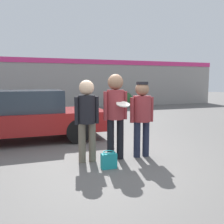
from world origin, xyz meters
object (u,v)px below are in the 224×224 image
person_left (87,114)px  shrub (125,99)px  person_right (142,112)px  handbag (109,160)px  parked_car_near (20,116)px  person_middle_with_frisbee (116,108)px

person_left → shrub: (5.18, 10.39, -0.53)m
person_left → person_right: 1.24m
shrub → handbag: (-4.89, -10.92, -0.33)m
person_right → parked_car_near: person_right is taller
person_left → parked_car_near: size_ratio=0.36×
person_middle_with_frisbee → parked_car_near: person_middle_with_frisbee is taller
person_right → parked_car_near: 3.58m
handbag → person_right: bearing=27.7°
parked_car_near → handbag: 3.44m
shrub → handbag: size_ratio=2.92×
person_left → handbag: 1.05m
handbag → parked_car_near: bearing=118.6°
parked_car_near → person_left: bearing=-61.4°
person_left → handbag: (0.29, -0.54, -0.86)m
person_left → person_middle_with_frisbee: 0.63m
parked_car_near → shrub: parked_car_near is taller
person_middle_with_frisbee → parked_car_near: 3.17m
person_middle_with_frisbee → handbag: size_ratio=5.47×
shrub → handbag: bearing=-114.1°
person_right → handbag: size_ratio=4.99×
person_left → person_right: bearing=-2.0°
person_left → person_middle_with_frisbee: size_ratio=0.93×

